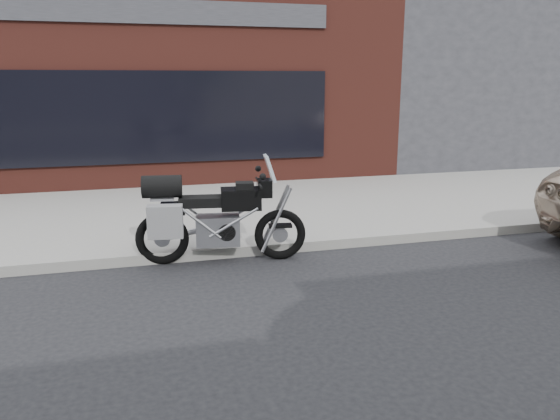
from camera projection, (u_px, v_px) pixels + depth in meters
name	position (u px, v px, depth m)	size (l,w,h in m)	color
ground	(346.00, 418.00, 4.15)	(120.00, 120.00, 0.00)	black
near_sidewalk	(212.00, 207.00, 10.70)	(44.00, 6.00, 0.15)	gray
storefront	(109.00, 88.00, 16.24)	(14.00, 10.07, 4.50)	#5B251D
neighbour_building	(464.00, 65.00, 19.14)	(10.00, 10.00, 6.00)	#2D2D32
motorcycle	(210.00, 218.00, 7.54)	(2.38, 0.78, 1.51)	black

